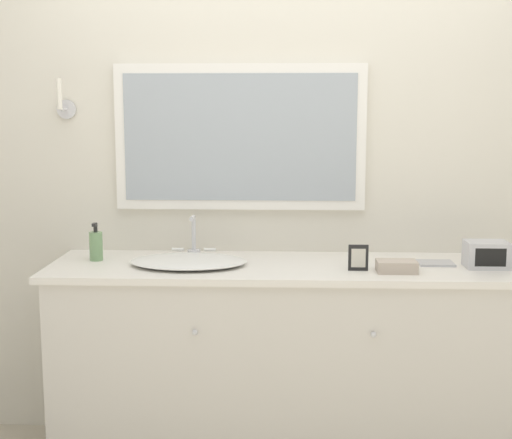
{
  "coord_description": "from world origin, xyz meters",
  "views": [
    {
      "loc": [
        -0.0,
        -2.77,
        1.59
      ],
      "look_at": [
        -0.13,
        0.3,
        1.11
      ],
      "focal_mm": 50.0,
      "sensor_mm": 36.0,
      "label": 1
    }
  ],
  "objects_px": {
    "sink_basin": "(189,260)",
    "appliance_box": "(487,254)",
    "soap_bottle": "(96,245)",
    "picture_frame": "(359,258)"
  },
  "relations": [
    {
      "from": "sink_basin",
      "to": "appliance_box",
      "type": "bearing_deg",
      "value": -0.09
    },
    {
      "from": "sink_basin",
      "to": "soap_bottle",
      "type": "distance_m",
      "value": 0.44
    },
    {
      "from": "appliance_box",
      "to": "picture_frame",
      "type": "distance_m",
      "value": 0.57
    },
    {
      "from": "sink_basin",
      "to": "soap_bottle",
      "type": "xyz_separation_m",
      "value": [
        -0.43,
        0.08,
        0.05
      ]
    },
    {
      "from": "appliance_box",
      "to": "picture_frame",
      "type": "relative_size",
      "value": 1.64
    },
    {
      "from": "soap_bottle",
      "to": "sink_basin",
      "type": "bearing_deg",
      "value": -10.16
    },
    {
      "from": "soap_bottle",
      "to": "picture_frame",
      "type": "bearing_deg",
      "value": -7.83
    },
    {
      "from": "appliance_box",
      "to": "picture_frame",
      "type": "xyz_separation_m",
      "value": [
        -0.56,
        -0.08,
        -0.0
      ]
    },
    {
      "from": "picture_frame",
      "to": "appliance_box",
      "type": "bearing_deg",
      "value": 8.24
    },
    {
      "from": "soap_bottle",
      "to": "picture_frame",
      "type": "xyz_separation_m",
      "value": [
        1.16,
        -0.16,
        -0.01
      ]
    }
  ]
}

